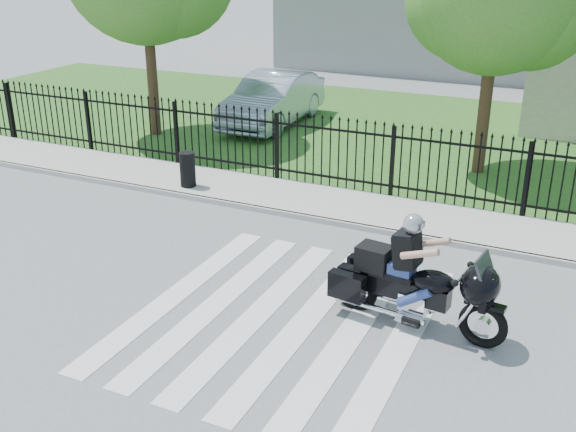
% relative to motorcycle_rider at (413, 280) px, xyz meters
% --- Properties ---
extents(ground, '(120.00, 120.00, 0.00)m').
position_rel_motorcycle_rider_xyz_m(ground, '(-1.95, -0.70, -0.79)').
color(ground, slate).
rests_on(ground, ground).
extents(crosswalk, '(5.00, 5.50, 0.01)m').
position_rel_motorcycle_rider_xyz_m(crosswalk, '(-1.95, -0.70, -0.79)').
color(crosswalk, silver).
rests_on(crosswalk, ground).
extents(sidewalk, '(40.00, 2.00, 0.12)m').
position_rel_motorcycle_rider_xyz_m(sidewalk, '(-1.95, 4.30, -0.73)').
color(sidewalk, '#ADAAA3').
rests_on(sidewalk, ground).
extents(curb, '(40.00, 0.12, 0.12)m').
position_rel_motorcycle_rider_xyz_m(curb, '(-1.95, 3.30, -0.73)').
color(curb, '#ADAAA3').
rests_on(curb, ground).
extents(grass_strip, '(40.00, 12.00, 0.02)m').
position_rel_motorcycle_rider_xyz_m(grass_strip, '(-1.95, 11.30, -0.78)').
color(grass_strip, '#24521C').
rests_on(grass_strip, ground).
extents(iron_fence, '(26.00, 0.04, 1.80)m').
position_rel_motorcycle_rider_xyz_m(iron_fence, '(-1.95, 5.30, 0.11)').
color(iron_fence, black).
rests_on(iron_fence, ground).
extents(motorcycle_rider, '(2.93, 1.17, 1.94)m').
position_rel_motorcycle_rider_xyz_m(motorcycle_rider, '(0.00, 0.00, 0.00)').
color(motorcycle_rider, black).
rests_on(motorcycle_rider, ground).
extents(parked_car, '(1.97, 5.19, 1.69)m').
position_rel_motorcycle_rider_xyz_m(parked_car, '(-7.60, 10.43, 0.07)').
color(parked_car, '#96A5BD').
rests_on(parked_car, grass_strip).
extents(litter_bin, '(0.47, 0.47, 0.86)m').
position_rel_motorcycle_rider_xyz_m(litter_bin, '(-6.65, 3.80, -0.25)').
color(litter_bin, black).
rests_on(litter_bin, sidewalk).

